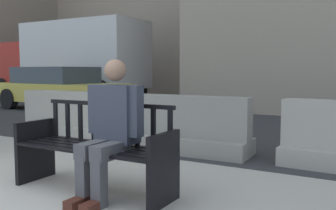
# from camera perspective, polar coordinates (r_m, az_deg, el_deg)

# --- Properties ---
(street_asphalt) EXTENTS (120.00, 12.00, 0.01)m
(street_asphalt) POSITION_cam_1_polar(r_m,az_deg,el_deg) (10.93, 12.93, -1.19)
(street_asphalt) COLOR #333335
(street_asphalt) RESTS_ON ground
(street_bench) EXTENTS (1.69, 0.54, 0.88)m
(street_bench) POSITION_cam_1_polar(r_m,az_deg,el_deg) (3.84, -11.15, -7.02)
(street_bench) COLOR black
(street_bench) RESTS_ON ground
(seated_person) EXTENTS (0.58, 0.72, 1.31)m
(seated_person) POSITION_cam_1_polar(r_m,az_deg,el_deg) (3.58, -8.71, -3.09)
(seated_person) COLOR #383D4C
(seated_person) RESTS_ON ground
(jersey_barrier_centre) EXTENTS (2.03, 0.76, 0.84)m
(jersey_barrier_centre) POSITION_cam_1_polar(r_m,az_deg,el_deg) (5.58, 2.42, -3.67)
(jersey_barrier_centre) COLOR gray
(jersey_barrier_centre) RESTS_ON ground
(jersey_barrier_left) EXTENTS (2.02, 0.73, 0.84)m
(jersey_barrier_left) POSITION_cam_1_polar(r_m,az_deg,el_deg) (6.87, -14.56, -2.15)
(jersey_barrier_left) COLOR #ADA89E
(jersey_barrier_left) RESTS_ON ground
(car_taxi_near) EXTENTS (4.57, 2.08, 1.32)m
(car_taxi_near) POSITION_cam_1_polar(r_m,az_deg,el_deg) (12.12, -16.34, 2.55)
(car_taxi_near) COLOR #DBC64C
(car_taxi_near) RESTS_ON ground
(delivery_truck) EXTENTS (6.81, 2.33, 3.05)m
(delivery_truck) POSITION_cam_1_polar(r_m,az_deg,el_deg) (15.52, -14.72, 6.87)
(delivery_truck) COLOR #B2281E
(delivery_truck) RESTS_ON ground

